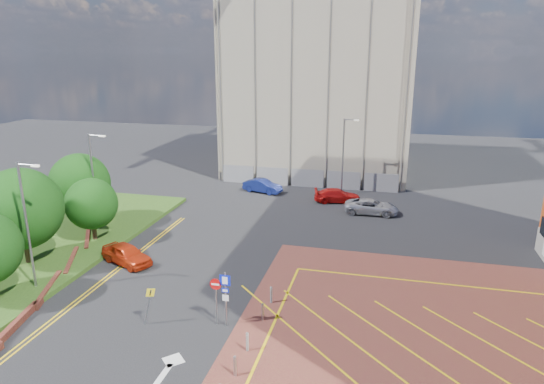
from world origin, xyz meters
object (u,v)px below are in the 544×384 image
at_px(car_blue_back, 263,186).
at_px(car_silver_back, 371,207).
at_px(tree_b, 21,209).
at_px(tree_c, 91,204).
at_px(sign_cluster, 222,293).
at_px(lamp_left_far, 94,178).
at_px(tree_d, 80,183).
at_px(warning_sign, 149,302).
at_px(lamp_back, 344,154).
at_px(lamp_left_near, 27,221).
at_px(car_red_back, 337,195).
at_px(car_red_left, 127,254).

xyz_separation_m(car_blue_back, car_silver_back, (11.63, -4.45, -0.02)).
relative_size(tree_b, car_blue_back, 1.59).
distance_m(tree_c, sign_cluster, 16.53).
relative_size(tree_c, sign_cluster, 1.53).
bearing_deg(lamp_left_far, car_silver_back, 25.43).
distance_m(tree_d, warning_sign, 18.44).
bearing_deg(car_silver_back, lamp_back, 29.68).
height_order(tree_b, lamp_left_far, lamp_left_far).
xyz_separation_m(tree_d, lamp_left_near, (4.08, -11.00, 0.79)).
xyz_separation_m(tree_b, lamp_left_far, (1.08, 7.00, 0.42)).
distance_m(car_blue_back, car_silver_back, 12.45).
distance_m(tree_c, lamp_left_far, 2.65).
height_order(tree_c, car_red_back, tree_c).
bearing_deg(sign_cluster, car_red_left, 147.06).
distance_m(tree_b, car_silver_back, 28.91).
relative_size(tree_d, car_silver_back, 1.24).
bearing_deg(warning_sign, tree_b, 157.49).
relative_size(warning_sign, car_red_left, 0.54).
relative_size(warning_sign, car_blue_back, 0.53).
bearing_deg(lamp_back, warning_sign, -105.34).
distance_m(lamp_left_near, car_red_back, 28.66).
relative_size(tree_b, warning_sign, 3.00).
bearing_deg(tree_d, car_red_back, 30.98).
xyz_separation_m(car_red_back, car_silver_back, (3.47, -2.88, 0.01)).
relative_size(sign_cluster, car_silver_back, 0.65).
xyz_separation_m(lamp_back, warning_sign, (-7.67, -27.94, -2.93)).
bearing_deg(car_silver_back, warning_sign, 153.52).
height_order(lamp_left_near, sign_cluster, lamp_left_near).
bearing_deg(car_blue_back, tree_b, 167.93).
bearing_deg(tree_b, lamp_left_near, -44.25).
distance_m(warning_sign, car_red_back, 26.27).
height_order(lamp_back, warning_sign, lamp_back).
bearing_deg(tree_b, warning_sign, -22.51).
height_order(tree_b, tree_c, tree_b).
distance_m(car_red_left, car_red_back, 22.32).
height_order(tree_c, sign_cluster, tree_c).
bearing_deg(sign_cluster, lamp_back, 82.03).
bearing_deg(warning_sign, car_silver_back, 63.87).
relative_size(car_blue_back, car_silver_back, 0.86).
relative_size(lamp_left_far, warning_sign, 3.56).
height_order(car_blue_back, car_red_back, car_blue_back).
bearing_deg(car_blue_back, lamp_left_near, 177.00).
bearing_deg(lamp_left_near, car_silver_back, 45.83).
distance_m(lamp_left_near, lamp_left_far, 10.20).
xyz_separation_m(lamp_left_far, warning_sign, (10.83, -11.94, -3.23)).
height_order(tree_d, car_silver_back, tree_d).
relative_size(warning_sign, car_red_back, 0.49).
bearing_deg(car_blue_back, car_red_left, -178.24).
height_order(lamp_left_far, car_red_back, lamp_left_far).
bearing_deg(car_red_back, car_silver_back, -141.97).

